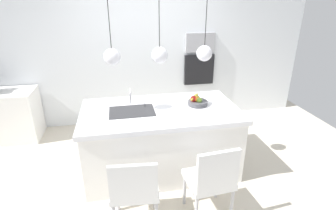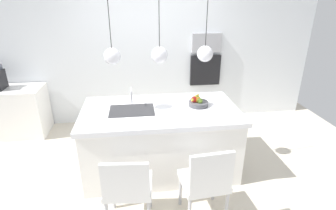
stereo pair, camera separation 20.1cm
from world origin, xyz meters
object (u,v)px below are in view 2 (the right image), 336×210
(oven, at_px, (205,70))
(fruit_bowl, at_px, (198,102))
(chair_near, at_px, (128,186))
(chair_middle, at_px, (206,180))
(microwave, at_px, (207,43))

(oven, bearing_deg, fruit_bowl, -108.02)
(chair_near, bearing_deg, chair_middle, -0.36)
(microwave, bearing_deg, oven, 0.00)
(fruit_bowl, bearing_deg, chair_middle, -97.42)
(microwave, distance_m, chair_middle, 2.79)
(fruit_bowl, height_order, oven, oven)
(chair_near, bearing_deg, fruit_bowl, 47.59)
(microwave, relative_size, chair_near, 0.63)
(microwave, xyz_separation_m, chair_near, (-1.41, -2.54, -0.95))
(fruit_bowl, bearing_deg, chair_near, -132.41)
(oven, relative_size, chair_near, 0.65)
(fruit_bowl, relative_size, chair_middle, 0.29)
(chair_near, relative_size, chair_middle, 0.96)
(chair_middle, bearing_deg, chair_near, 179.64)
(fruit_bowl, xyz_separation_m, microwave, (0.50, 1.54, 0.51))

